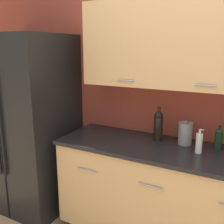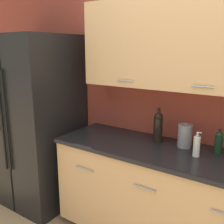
% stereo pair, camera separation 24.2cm
% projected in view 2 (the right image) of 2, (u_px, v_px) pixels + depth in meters
% --- Properties ---
extents(wall_back, '(10.00, 0.39, 2.60)m').
position_uv_depth(wall_back, '(211.00, 87.00, 2.17)').
color(wall_back, '#993D2D').
rests_on(wall_back, ground_plane).
extents(counter_unit, '(2.48, 0.64, 0.93)m').
position_uv_depth(counter_unit, '(193.00, 208.00, 2.16)').
color(counter_unit, black).
rests_on(counter_unit, ground_plane).
extents(refrigerator, '(0.87, 0.79, 1.89)m').
position_uv_depth(refrigerator, '(36.00, 122.00, 2.96)').
color(refrigerator, black).
rests_on(refrigerator, ground_plane).
extents(wine_bottle, '(0.08, 0.08, 0.32)m').
position_uv_depth(wine_bottle, '(158.00, 126.00, 2.34)').
color(wine_bottle, black).
rests_on(wine_bottle, counter_unit).
extents(soap_dispenser, '(0.06, 0.05, 0.20)m').
position_uv_depth(soap_dispenser, '(196.00, 146.00, 2.04)').
color(soap_dispenser, silver).
rests_on(soap_dispenser, counter_unit).
extents(oil_bottle, '(0.06, 0.06, 0.20)m').
position_uv_depth(oil_bottle, '(219.00, 142.00, 2.09)').
color(oil_bottle, black).
rests_on(oil_bottle, counter_unit).
extents(steel_canister, '(0.12, 0.12, 0.21)m').
position_uv_depth(steel_canister, '(185.00, 136.00, 2.23)').
color(steel_canister, gray).
rests_on(steel_canister, counter_unit).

